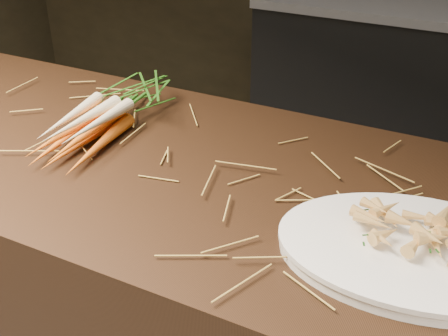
# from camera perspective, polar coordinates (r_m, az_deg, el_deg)

# --- Properties ---
(main_counter) EXTENTS (2.40, 0.70, 0.90)m
(main_counter) POSITION_cam_1_polar(r_m,az_deg,el_deg) (1.42, -1.89, -15.95)
(main_counter) COLOR black
(main_counter) RESTS_ON ground
(back_counter) EXTENTS (1.82, 0.62, 0.84)m
(back_counter) POSITION_cam_1_polar(r_m,az_deg,el_deg) (2.94, 21.56, 7.01)
(back_counter) COLOR black
(back_counter) RESTS_ON ground
(straw_bedding) EXTENTS (1.40, 0.60, 0.02)m
(straw_bedding) POSITION_cam_1_polar(r_m,az_deg,el_deg) (1.14, -2.27, 0.26)
(straw_bedding) COLOR olive
(straw_bedding) RESTS_ON main_counter
(root_veg_bunch) EXTENTS (0.18, 0.49, 0.09)m
(root_veg_bunch) POSITION_cam_1_polar(r_m,az_deg,el_deg) (1.34, -10.83, 6.15)
(root_veg_bunch) COLOR #D35F0E
(root_veg_bunch) RESTS_ON main_counter
(serving_platter) EXTENTS (0.49, 0.38, 0.02)m
(serving_platter) POSITION_cam_1_polar(r_m,az_deg,el_deg) (0.95, 18.95, -8.24)
(serving_platter) COLOR white
(serving_platter) RESTS_ON main_counter
(roasted_veg_heap) EXTENTS (0.24, 0.20, 0.05)m
(roasted_veg_heap) POSITION_cam_1_polar(r_m,az_deg,el_deg) (0.93, 19.32, -6.50)
(roasted_veg_heap) COLOR #B57E3B
(roasted_veg_heap) RESTS_ON serving_platter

